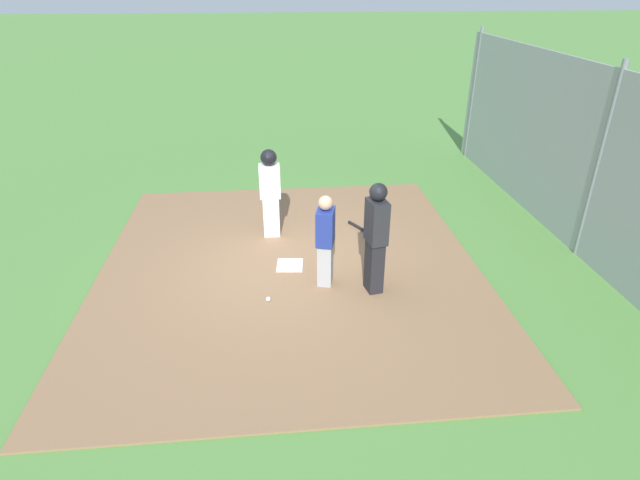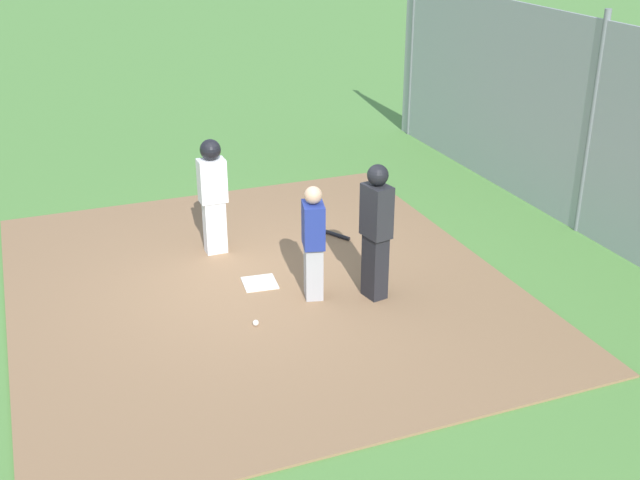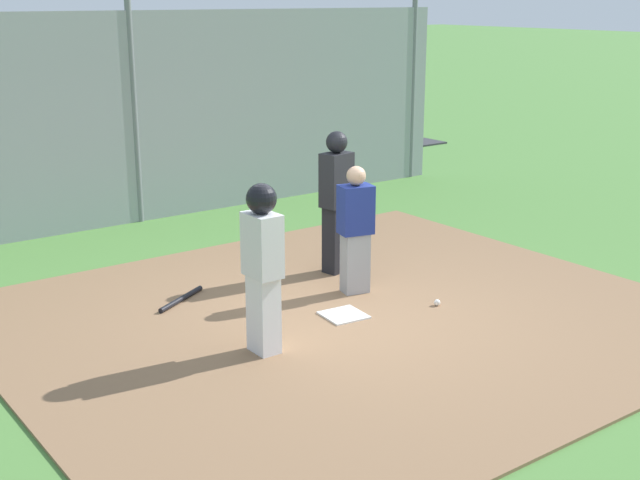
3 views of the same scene
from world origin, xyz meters
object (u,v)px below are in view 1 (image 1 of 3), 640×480
baseball_bat (362,229)px  home_plate (290,265)px  baseball (268,299)px  catcher (325,240)px  runner (270,187)px  umpire (376,236)px

baseball_bat → home_plate: bearing=100.0°
baseball → home_plate: bearing=-19.8°
baseball → baseball_bat: bearing=-39.2°
catcher → baseball_bat: size_ratio=1.81×
runner → baseball: size_ratio=22.90×
runner → home_plate: bearing=12.8°
baseball → umpire: bearing=-84.1°
baseball_bat → baseball: bearing=111.1°
catcher → runner: 2.00m
catcher → baseball: size_ratio=20.45×
runner → baseball_bat: size_ratio=2.03×
home_plate → catcher: (-0.59, -0.55, 0.77)m
umpire → baseball: umpire is taller
umpire → home_plate: bearing=-45.3°
home_plate → runner: size_ratio=0.26×
umpire → baseball_bat: umpire is taller
home_plate → baseball_bat: (1.22, -1.47, 0.02)m
runner → umpire: bearing=36.4°
umpire → baseball: 1.90m
home_plate → umpire: 1.81m
runner → baseball: runner is taller
catcher → baseball: catcher is taller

